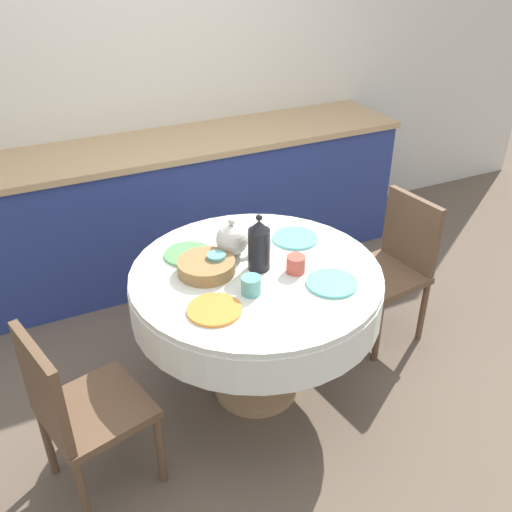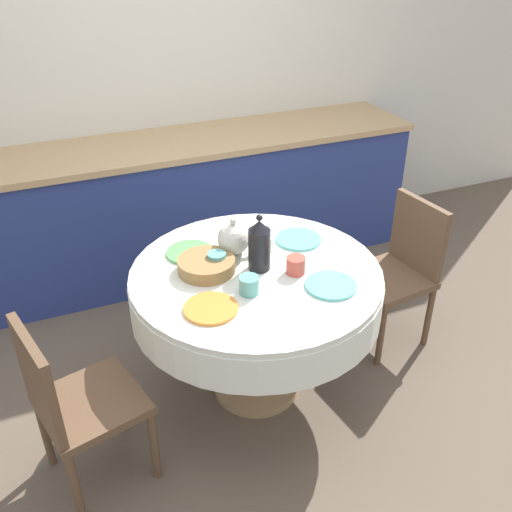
{
  "view_description": "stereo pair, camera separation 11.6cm",
  "coord_description": "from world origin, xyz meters",
  "px_view_note": "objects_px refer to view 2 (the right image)",
  "views": [
    {
      "loc": [
        -0.97,
        -2.02,
        2.16
      ],
      "look_at": [
        0.0,
        0.0,
        0.82
      ],
      "focal_mm": 40.0,
      "sensor_mm": 36.0,
      "label": 1
    },
    {
      "loc": [
        -0.86,
        -2.06,
        2.16
      ],
      "look_at": [
        0.0,
        0.0,
        0.82
      ],
      "focal_mm": 40.0,
      "sensor_mm": 36.0,
      "label": 2
    }
  ],
  "objects_px": {
    "chair_left": "(400,266)",
    "coffee_carafe": "(259,245)",
    "chair_right": "(72,400)",
    "teapot": "(234,239)"
  },
  "relations": [
    {
      "from": "chair_right",
      "to": "teapot",
      "type": "height_order",
      "value": "teapot"
    },
    {
      "from": "chair_right",
      "to": "coffee_carafe",
      "type": "distance_m",
      "value": 1.03
    },
    {
      "from": "chair_left",
      "to": "chair_right",
      "type": "relative_size",
      "value": 1.0
    },
    {
      "from": "coffee_carafe",
      "to": "teapot",
      "type": "xyz_separation_m",
      "value": [
        -0.07,
        0.16,
        -0.03
      ]
    },
    {
      "from": "chair_left",
      "to": "teapot",
      "type": "height_order",
      "value": "teapot"
    },
    {
      "from": "chair_left",
      "to": "teapot",
      "type": "distance_m",
      "value": 1.03
    },
    {
      "from": "chair_right",
      "to": "teapot",
      "type": "bearing_deg",
      "value": 100.79
    },
    {
      "from": "chair_left",
      "to": "coffee_carafe",
      "type": "relative_size",
      "value": 3.02
    },
    {
      "from": "chair_left",
      "to": "chair_right",
      "type": "distance_m",
      "value": 1.86
    },
    {
      "from": "chair_left",
      "to": "coffee_carafe",
      "type": "distance_m",
      "value": 0.99
    }
  ]
}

